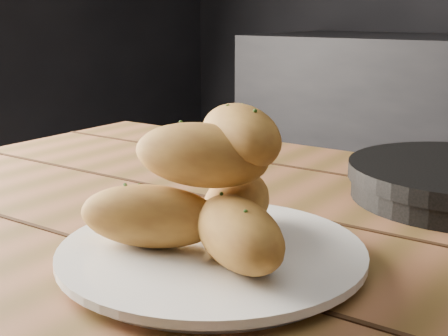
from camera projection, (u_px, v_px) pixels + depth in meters
plate at (212, 255)px, 0.59m from camera, size 0.29×0.29×0.02m
bread_rolls at (212, 189)px, 0.57m from camera, size 0.24×0.20×0.13m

